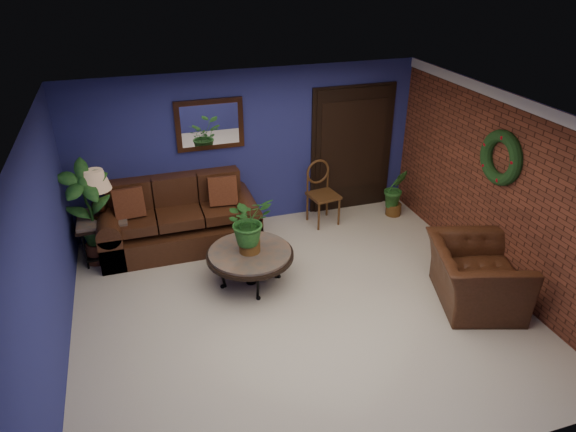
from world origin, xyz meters
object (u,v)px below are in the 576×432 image
object	(u,v)px
sofa	(179,223)
end_table	(104,225)
coffee_table	(250,255)
armchair	(475,276)
side_chair	(321,188)
table_lamp	(97,188)

from	to	relation	value
sofa	end_table	size ratio (longest dim) A/B	3.24
coffee_table	armchair	bearing A→B (deg)	-25.86
sofa	side_chair	distance (m)	2.33
armchair	sofa	bearing A→B (deg)	69.80
coffee_table	side_chair	world-z (taller)	side_chair
sofa	end_table	distance (m)	1.08
table_lamp	coffee_table	bearing A→B (deg)	-35.55
coffee_table	end_table	distance (m)	2.27
sofa	armchair	xyz separation A→B (m)	(3.38, -2.62, 0.05)
side_chair	armchair	distance (m)	2.87
end_table	side_chair	xyz separation A→B (m)	(3.39, 0.08, 0.09)
sofa	coffee_table	xyz separation A→B (m)	(0.77, -1.36, 0.10)
coffee_table	end_table	world-z (taller)	end_table
end_table	table_lamp	xyz separation A→B (m)	(-0.00, -0.00, 0.60)
side_chair	armchair	bearing A→B (deg)	-77.44
sofa	armchair	distance (m)	4.28
end_table	table_lamp	bearing A→B (deg)	-135.00
table_lamp	armchair	size ratio (longest dim) A/B	0.56
sofa	coffee_table	size ratio (longest dim) A/B	2.00
table_lamp	armchair	bearing A→B (deg)	-30.11
end_table	side_chair	distance (m)	3.39
coffee_table	armchair	xyz separation A→B (m)	(2.61, -1.26, -0.05)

